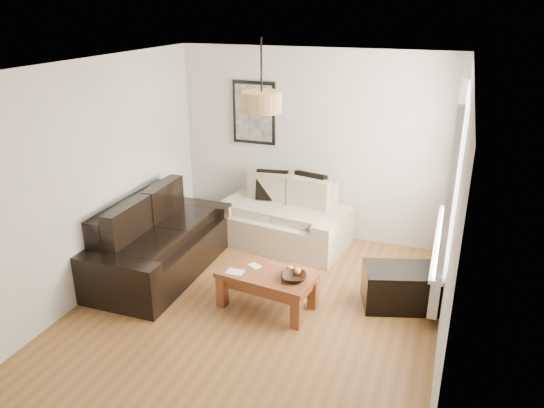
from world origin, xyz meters
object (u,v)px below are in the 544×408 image
(loveseat_cream, at_px, (283,214))
(ottoman, at_px, (400,287))
(coffee_table, at_px, (268,289))
(sofa_leather, at_px, (160,237))

(loveseat_cream, distance_m, ottoman, 2.04)
(coffee_table, distance_m, ottoman, 1.45)
(ottoman, bearing_deg, sofa_leather, -176.46)
(loveseat_cream, xyz_separation_m, ottoman, (1.72, -1.07, -0.21))
(sofa_leather, bearing_deg, coffee_table, -102.82)
(loveseat_cream, distance_m, coffee_table, 1.65)
(loveseat_cream, xyz_separation_m, sofa_leather, (-1.16, -1.25, 0.02))
(sofa_leather, distance_m, ottoman, 2.89)
(loveseat_cream, xyz_separation_m, coffee_table, (0.36, -1.59, -0.22))
(loveseat_cream, bearing_deg, coffee_table, -68.97)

